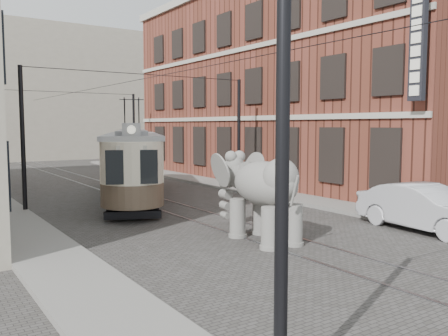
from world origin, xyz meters
TOP-DOWN VIEW (x-y plane):
  - ground at (0.00, 0.00)m, footprint 120.00×120.00m
  - tram_rails at (0.00, 0.00)m, footprint 1.54×80.00m
  - sidewalk_right at (6.00, 0.00)m, footprint 2.00×60.00m
  - sidewalk_left at (-6.50, 0.00)m, footprint 2.00×60.00m
  - brick_building at (11.00, 9.00)m, footprint 8.00×26.00m
  - distant_block at (0.00, 40.00)m, footprint 28.00×10.00m
  - catenary at (-0.20, 5.00)m, footprint 11.00×30.20m
  - tram at (-0.25, 7.45)m, footprint 7.19×12.36m
  - elephant at (-0.41, -3.22)m, footprint 2.75×4.65m
  - parked_car at (5.01, -5.15)m, footprint 2.09×4.95m

SIDE VIEW (x-z plane):
  - ground at x=0.00m, z-range 0.00..0.00m
  - tram_rails at x=0.00m, z-range 0.00..0.02m
  - sidewalk_right at x=6.00m, z-range 0.00..0.15m
  - sidewalk_left at x=-6.50m, z-range 0.00..0.15m
  - parked_car at x=5.01m, z-range 0.00..1.59m
  - elephant at x=-0.41m, z-range 0.00..2.76m
  - tram at x=-0.25m, z-range 0.00..4.90m
  - catenary at x=-0.20m, z-range 0.00..6.00m
  - brick_building at x=11.00m, z-range 0.00..12.00m
  - distant_block at x=0.00m, z-range 0.00..14.00m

